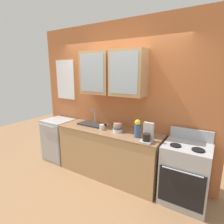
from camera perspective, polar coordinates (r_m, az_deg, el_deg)
The scene contains 10 objects.
ground_plane at distance 3.67m, azimuth -1.11°, elevation -19.32°, with size 10.00×10.00×0.00m, color #936B47.
back_wall_unit at distance 3.38m, azimuth 1.43°, elevation 5.73°, with size 3.66×0.45×2.83m.
counter at distance 3.44m, azimuth -1.14°, elevation -12.88°, with size 1.98×0.60×0.91m.
stove_range at distance 3.02m, azimuth 22.22°, elevation -17.74°, with size 0.66×0.60×1.09m.
sink_faucet at distance 3.59m, azimuth -6.43°, elevation -3.72°, with size 0.53×0.29×0.29m.
bowl_stack at distance 3.15m, azimuth 1.78°, elevation -5.06°, with size 0.18×0.18×0.16m.
vase at distance 2.91m, azimuth 8.12°, elevation -5.24°, with size 0.10×0.10×0.29m.
cup_near_sink at distance 3.27m, azimuth -3.26°, elevation -4.82°, with size 0.12×0.08×0.10m.
dishwasher at distance 4.25m, azimuth -16.52°, elevation -8.32°, with size 0.59×0.59×0.91m.
coffee_maker at distance 2.76m, azimuth 11.25°, elevation -7.17°, with size 0.17×0.20×0.29m.
Camera 1 is at (1.69, -2.61, 1.95)m, focal length 28.68 mm.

